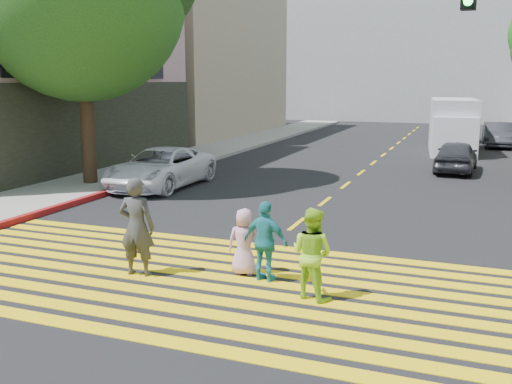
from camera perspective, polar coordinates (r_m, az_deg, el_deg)
The scene contains 16 objects.
ground at distance 9.59m, azimuth -6.52°, elevation -11.51°, with size 120.00×120.00×0.00m, color black.
sidewalk_left at distance 32.60m, azimuth -2.08°, elevation 4.76°, with size 3.00×40.00×0.15m, color gray.
curb_red at distance 18.06m, azimuth -17.33°, elevation -0.90°, with size 0.20×8.00×0.16m, color maroon.
crosswalk at distance 10.66m, azimuth -3.34°, elevation -9.06°, with size 13.40×5.30×0.01m.
lane_line at distance 30.84m, azimuth 13.04°, elevation 3.98°, with size 0.12×34.40×0.01m.
building_left_tan at distance 41.13m, azimuth -8.68°, elevation 12.83°, with size 12.00×16.00×10.00m, color tan.
backdrop_block at distance 56.04m, azimuth 17.06°, elevation 13.01°, with size 30.00×8.00×12.00m, color gray.
pedestrian_man at distance 11.03m, azimuth -11.83°, elevation -3.43°, with size 0.70×0.46×1.91m, color #373738.
pedestrian_woman at distance 9.77m, azimuth 5.61°, elevation -6.12°, with size 0.77×0.60×1.59m, color #95D626.
pedestrian_child at distance 10.93m, azimuth -1.20°, elevation -4.99°, with size 0.63×0.41×1.29m, color #D096B5.
pedestrian_extra at distance 10.53m, azimuth 0.97°, elevation -4.99°, with size 0.89×0.37×1.52m, color teal.
white_sedan at distance 20.15m, azimuth -9.50°, elevation 2.40°, with size 2.26×4.91×1.36m, color white.
dark_car_near at distance 24.62m, azimuth 19.38°, elevation 3.42°, with size 1.54×3.82×1.30m, color #26272E.
silver_car at distance 38.37m, azimuth 19.64°, elevation 6.04°, with size 2.01×4.95×1.44m, color #ACACAC.
dark_car_parked at distance 34.87m, azimuth 23.02°, elevation 5.29°, with size 1.44×4.12×1.36m, color #25262D.
white_van at distance 31.17m, azimuth 19.07°, elevation 6.13°, with size 2.66×5.97×2.74m.
Camera 1 is at (4.13, -7.84, 3.68)m, focal length 40.00 mm.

